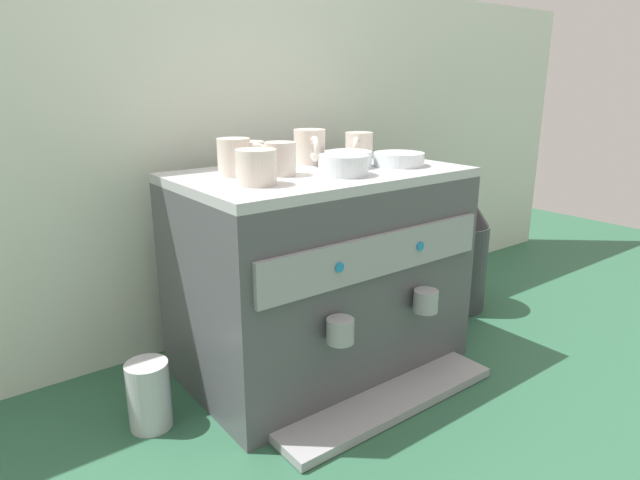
# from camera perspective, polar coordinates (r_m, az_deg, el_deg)

# --- Properties ---
(ground_plane) EXTENTS (4.00, 4.00, 0.00)m
(ground_plane) POSITION_cam_1_polar(r_m,az_deg,el_deg) (1.42, 0.00, -12.60)
(ground_plane) COLOR #28563D
(tiled_backsplash_wall) EXTENTS (2.80, 0.03, 0.95)m
(tiled_backsplash_wall) POSITION_cam_1_polar(r_m,az_deg,el_deg) (1.52, -7.24, 8.16)
(tiled_backsplash_wall) COLOR silver
(tiled_backsplash_wall) RESTS_ON ground_plane
(espresso_machine) EXTENTS (0.66, 0.51, 0.49)m
(espresso_machine) POSITION_cam_1_polar(r_m,az_deg,el_deg) (1.32, 0.11, -3.38)
(espresso_machine) COLOR #4C4C51
(espresso_machine) RESTS_ON ground_plane
(ceramic_cup_0) EXTENTS (0.09, 0.08, 0.06)m
(ceramic_cup_0) POSITION_cam_1_polar(r_m,az_deg,el_deg) (1.27, -7.45, 8.73)
(ceramic_cup_0) COLOR beige
(ceramic_cup_0) RESTS_ON espresso_machine
(ceramic_cup_1) EXTENTS (0.10, 0.09, 0.06)m
(ceramic_cup_1) POSITION_cam_1_polar(r_m,az_deg,el_deg) (1.48, 4.08, 9.93)
(ceramic_cup_1) COLOR beige
(ceramic_cup_1) RESTS_ON espresso_machine
(ceramic_cup_2) EXTENTS (0.11, 0.08, 0.08)m
(ceramic_cup_2) POSITION_cam_1_polar(r_m,az_deg,el_deg) (1.20, -8.77, 8.59)
(ceramic_cup_2) COLOR beige
(ceramic_cup_2) RESTS_ON espresso_machine
(ceramic_cup_3) EXTENTS (0.09, 0.09, 0.07)m
(ceramic_cup_3) POSITION_cam_1_polar(r_m,az_deg,el_deg) (1.20, -4.48, 8.52)
(ceramic_cup_3) COLOR beige
(ceramic_cup_3) RESTS_ON espresso_machine
(ceramic_cup_4) EXTENTS (0.08, 0.12, 0.08)m
(ceramic_cup_4) POSITION_cam_1_polar(r_m,az_deg,el_deg) (1.35, -1.06, 9.75)
(ceramic_cup_4) COLOR beige
(ceramic_cup_4) RESTS_ON espresso_machine
(ceramic_cup_5) EXTENTS (0.09, 0.11, 0.07)m
(ceramic_cup_5) POSITION_cam_1_polar(r_m,az_deg,el_deg) (1.09, -6.69, 7.63)
(ceramic_cup_5) COLOR beige
(ceramic_cup_5) RESTS_ON espresso_machine
(ceramic_bowl_0) EXTENTS (0.11, 0.11, 0.04)m
(ceramic_bowl_0) POSITION_cam_1_polar(r_m,az_deg,el_deg) (1.31, 2.91, 8.44)
(ceramic_bowl_0) COLOR silver
(ceramic_bowl_0) RESTS_ON espresso_machine
(ceramic_bowl_1) EXTENTS (0.11, 0.11, 0.04)m
(ceramic_bowl_1) POSITION_cam_1_polar(r_m,az_deg,el_deg) (1.19, 2.33, 7.78)
(ceramic_bowl_1) COLOR silver
(ceramic_bowl_1) RESTS_ON espresso_machine
(ceramic_bowl_2) EXTENTS (0.12, 0.12, 0.03)m
(ceramic_bowl_2) POSITION_cam_1_polar(r_m,az_deg,el_deg) (1.34, 8.26, 8.35)
(ceramic_bowl_2) COLOR silver
(ceramic_bowl_2) RESTS_ON espresso_machine
(coffee_grinder) EXTENTS (0.18, 0.18, 0.40)m
(coffee_grinder) POSITION_cam_1_polar(r_m,az_deg,el_deg) (1.73, 14.18, -0.69)
(coffee_grinder) COLOR #333338
(coffee_grinder) RESTS_ON ground_plane
(milk_pitcher) EXTENTS (0.09, 0.09, 0.14)m
(milk_pitcher) POSITION_cam_1_polar(r_m,az_deg,el_deg) (1.21, -17.54, -15.15)
(milk_pitcher) COLOR #B7B7BC
(milk_pitcher) RESTS_ON ground_plane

